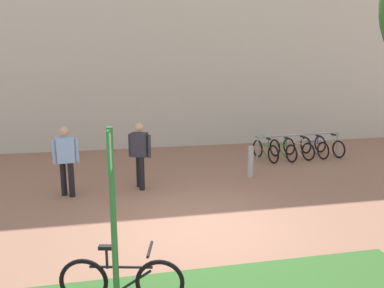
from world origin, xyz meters
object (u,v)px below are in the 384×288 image
(bike_at_sign, at_px, (122,281))
(bike_rack_cluster, at_px, (298,148))
(parking_sign_post, at_px, (112,195))
(person_suited_dark, at_px, (140,151))
(person_shirt_white, at_px, (66,157))
(bollard_steel, at_px, (251,162))

(bike_at_sign, distance_m, bike_rack_cluster, 9.44)
(parking_sign_post, relative_size, bike_at_sign, 1.48)
(parking_sign_post, height_order, bike_at_sign, parking_sign_post)
(parking_sign_post, bearing_deg, person_suited_dark, 82.32)
(person_suited_dark, bearing_deg, parking_sign_post, -97.68)
(parking_sign_post, xyz_separation_m, person_suited_dark, (0.68, 5.04, -0.62))
(parking_sign_post, bearing_deg, person_shirt_white, 102.97)
(parking_sign_post, xyz_separation_m, bollard_steel, (3.83, 5.41, -1.15))
(bike_at_sign, distance_m, bollard_steel, 6.48)
(bike_at_sign, relative_size, person_suited_dark, 0.96)
(bike_at_sign, relative_size, bike_rack_cluster, 0.52)
(parking_sign_post, xyz_separation_m, bike_rack_cluster, (6.26, 7.26, -1.25))
(parking_sign_post, xyz_separation_m, bike_at_sign, (0.07, 0.14, -1.25))
(bike_at_sign, height_order, person_suited_dark, person_suited_dark)
(parking_sign_post, bearing_deg, bollard_steel, 54.70)
(bike_rack_cluster, height_order, person_suited_dark, person_suited_dark)
(bollard_steel, distance_m, person_shirt_white, 5.00)
(bike_at_sign, xyz_separation_m, person_shirt_white, (-1.18, 4.66, 0.63))
(bollard_steel, height_order, person_shirt_white, person_shirt_white)
(parking_sign_post, xyz_separation_m, person_shirt_white, (-1.11, 4.80, -0.62))
(bike_at_sign, distance_m, person_shirt_white, 4.85)
(person_suited_dark, bearing_deg, bollard_steel, 6.78)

